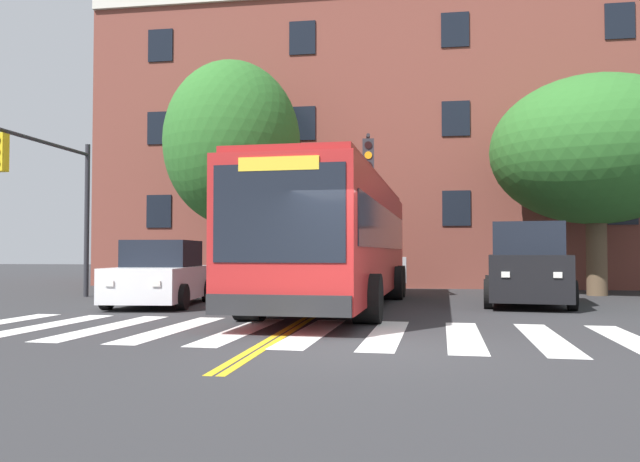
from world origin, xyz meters
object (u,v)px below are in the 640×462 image
object	(u,v)px
city_bus	(338,239)
street_tree_curbside_small	(233,144)
car_silver_behind_bus	(380,262)
street_tree_curbside_large	(595,151)
car_white_near_lane	(161,276)
car_black_far_lane	(526,266)
traffic_light_overhead	(368,187)
traffic_light_far_corner	(52,185)

from	to	relation	value
city_bus	street_tree_curbside_small	distance (m)	8.41
car_silver_behind_bus	street_tree_curbside_large	bearing A→B (deg)	-35.78
car_white_near_lane	car_black_far_lane	bearing A→B (deg)	9.28
car_white_near_lane	street_tree_curbside_small	world-z (taller)	street_tree_curbside_small
city_bus	street_tree_curbside_large	distance (m)	10.21
car_white_near_lane	street_tree_curbside_small	bearing A→B (deg)	89.05
city_bus	street_tree_curbside_large	size ratio (longest dim) A/B	1.50
car_silver_behind_bus	street_tree_curbside_large	xyz separation A→B (m)	(7.58, -5.46, 3.86)
car_white_near_lane	street_tree_curbside_small	distance (m)	7.83
traffic_light_overhead	car_silver_behind_bus	bearing A→B (deg)	90.57
car_white_near_lane	car_black_far_lane	world-z (taller)	car_black_far_lane
street_tree_curbside_small	car_white_near_lane	bearing A→B (deg)	-90.95
car_white_near_lane	traffic_light_overhead	distance (m)	7.03
city_bus	car_white_near_lane	distance (m)	4.95
car_black_far_lane	street_tree_curbside_small	world-z (taller)	street_tree_curbside_small
traffic_light_far_corner	traffic_light_overhead	bearing A→B (deg)	17.07
car_white_near_lane	city_bus	bearing A→B (deg)	4.47
city_bus	car_black_far_lane	world-z (taller)	city_bus
street_tree_curbside_large	car_silver_behind_bus	bearing A→B (deg)	144.22
traffic_light_overhead	street_tree_curbside_large	bearing A→B (deg)	16.64
traffic_light_overhead	street_tree_curbside_large	xyz separation A→B (m)	(7.51, 2.24, 1.34)
car_silver_behind_bus	street_tree_curbside_small	bearing A→B (deg)	-135.61
car_black_far_lane	car_silver_behind_bus	distance (m)	10.76
car_silver_behind_bus	city_bus	bearing A→B (deg)	-92.39
traffic_light_overhead	car_black_far_lane	bearing A→B (deg)	-24.13
street_tree_curbside_large	street_tree_curbside_small	bearing A→B (deg)	178.27
car_black_far_lane	traffic_light_far_corner	distance (m)	13.90
car_black_far_lane	car_silver_behind_bus	size ratio (longest dim) A/B	0.94
traffic_light_far_corner	car_black_far_lane	bearing A→B (deg)	3.30
traffic_light_overhead	car_white_near_lane	bearing A→B (deg)	-145.87
city_bus	street_tree_curbside_small	bearing A→B (deg)	128.75
car_black_far_lane	street_tree_curbside_large	bearing A→B (deg)	54.99
car_silver_behind_bus	car_white_near_lane	bearing A→B (deg)	-115.00
car_black_far_lane	street_tree_curbside_large	xyz separation A→B (m)	(2.99, 4.27, 3.80)
street_tree_curbside_large	traffic_light_far_corner	bearing A→B (deg)	-163.12
traffic_light_overhead	street_tree_curbside_large	distance (m)	7.95
city_bus	car_silver_behind_bus	size ratio (longest dim) A/B	2.44
city_bus	car_white_near_lane	world-z (taller)	city_bus
city_bus	car_white_near_lane	size ratio (longest dim) A/B	2.78
car_white_near_lane	traffic_light_far_corner	distance (m)	4.70
car_white_near_lane	car_silver_behind_bus	size ratio (longest dim) A/B	0.88
car_white_near_lane	traffic_light_overhead	world-z (taller)	traffic_light_overhead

